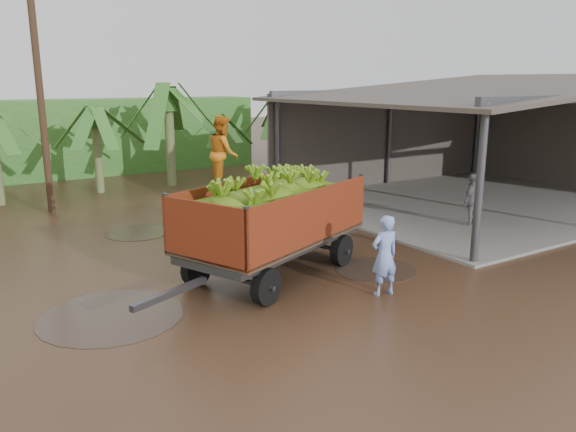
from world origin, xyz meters
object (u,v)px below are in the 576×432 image
at_px(man_blue, 385,255).
at_px(utility_pole, 40,88).
at_px(banana_trailer, 271,217).
at_px(man_grey, 472,200).

distance_m(man_blue, utility_pole, 13.36).
bearing_deg(utility_pole, banana_trailer, -72.18).
distance_m(banana_trailer, man_blue, 2.78).
xyz_separation_m(banana_trailer, man_blue, (1.38, -2.36, -0.54)).
xyz_separation_m(man_blue, utility_pole, (-4.51, 12.12, 3.36)).
bearing_deg(banana_trailer, utility_pole, 85.48).
bearing_deg(man_blue, utility_pole, -63.56).
height_order(banana_trailer, utility_pole, utility_pole).
relative_size(man_grey, utility_pole, 0.21).
bearing_deg(man_blue, man_grey, -149.27).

